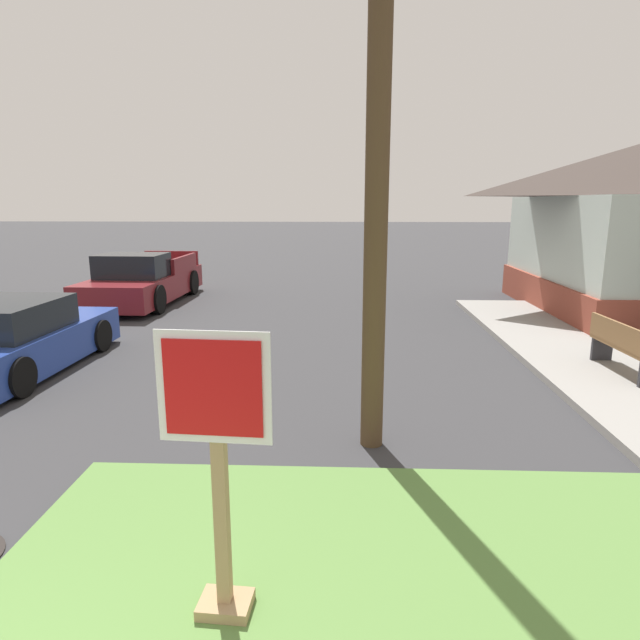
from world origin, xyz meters
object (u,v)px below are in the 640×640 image
stop_sign (219,484)px  street_bench (623,345)px  pickup_truck_maroon (143,282)px  utility_pole (381,5)px  parked_sedan_blue (13,340)px

stop_sign → street_bench: 7.64m
pickup_truck_maroon → utility_pole: utility_pole is taller
street_bench → utility_pole: (-4.20, -2.57, 4.23)m
parked_sedan_blue → utility_pole: 7.82m
parked_sedan_blue → utility_pole: size_ratio=0.46×
stop_sign → pickup_truck_maroon: stop_sign is taller
utility_pole → pickup_truck_maroon: bearing=124.2°
parked_sedan_blue → pickup_truck_maroon: (-0.08, 6.33, 0.07)m
stop_sign → street_bench: bearing=45.3°
street_bench → utility_pole: bearing=-148.6°
parked_sedan_blue → street_bench: 10.20m
stop_sign → pickup_truck_maroon: bearing=112.6°
stop_sign → parked_sedan_blue: stop_sign is taller
stop_sign → pickup_truck_maroon: size_ratio=0.40×
stop_sign → pickup_truck_maroon: 12.79m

